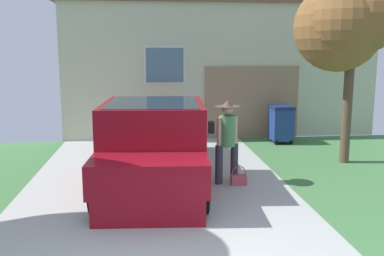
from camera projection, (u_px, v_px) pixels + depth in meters
The scene contains 6 objects.
pickup_truck at pixel (154, 146), 8.64m from camera, with size 2.27×5.67×1.68m.
person_with_hat at pixel (227, 136), 8.64m from camera, with size 0.52×0.52×1.68m.
handbag at pixel (239, 179), 8.63m from camera, with size 0.31×0.16×0.39m.
house_with_garage at pixel (211, 53), 15.51m from camera, with size 10.02×5.68×5.09m.
neighbor_tree at pixel (346, 23), 9.72m from camera, with size 2.25×2.24×4.26m.
wheeled_trash_bin at pixel (281, 123), 12.52m from camera, with size 0.60×0.72×1.08m.
Camera 1 is at (-0.17, -3.80, 2.65)m, focal length 40.42 mm.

